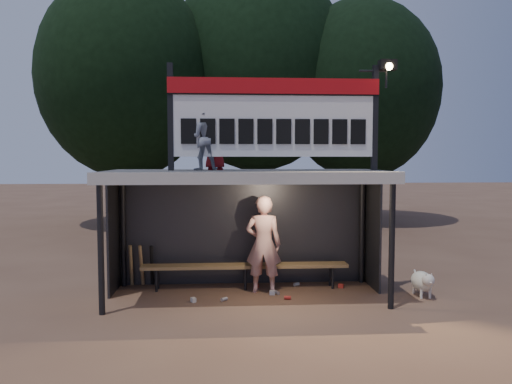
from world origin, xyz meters
TOP-DOWN VIEW (x-y plane):
  - ground at (0.00, 0.00)m, footprint 80.00×80.00m
  - player at (0.33, 0.26)m, footprint 0.74×0.55m
  - child_a at (-0.79, 0.09)m, footprint 0.63×0.53m
  - child_b at (-0.57, 0.32)m, footprint 0.54×0.42m
  - dugout_shelter at (0.00, 0.24)m, footprint 5.10×2.08m
  - scoreboard_assembly at (0.56, -0.01)m, footprint 4.10×0.27m
  - bench at (0.00, 0.55)m, footprint 4.00×0.35m
  - tree_left at (-4.00, 10.00)m, footprint 6.46×6.46m
  - tree_mid at (1.00, 11.50)m, footprint 7.22×7.22m
  - tree_right at (5.00, 10.50)m, footprint 6.08×6.08m
  - dog at (3.24, -0.20)m, footprint 0.36×0.81m
  - bats at (-2.04, 0.82)m, footprint 0.48×0.33m
  - litter at (0.44, 0.14)m, footprint 2.95×1.10m

SIDE VIEW (x-z plane):
  - ground at x=0.00m, z-range 0.00..0.00m
  - litter at x=0.44m, z-range 0.00..0.08m
  - dog at x=3.24m, z-range 0.03..0.53m
  - bats at x=-2.04m, z-range 0.01..0.85m
  - bench at x=0.00m, z-range 0.19..0.67m
  - player at x=0.33m, z-range 0.00..1.84m
  - dugout_shelter at x=0.00m, z-range 0.69..3.01m
  - child_b at x=-0.57m, z-range 2.32..3.29m
  - child_a at x=-0.79m, z-range 2.32..3.47m
  - scoreboard_assembly at x=0.56m, z-range 2.33..4.32m
  - tree_right at x=5.00m, z-range 0.83..9.55m
  - tree_left at x=-4.00m, z-range 0.88..10.15m
  - tree_mid at x=1.00m, z-range 0.99..11.34m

